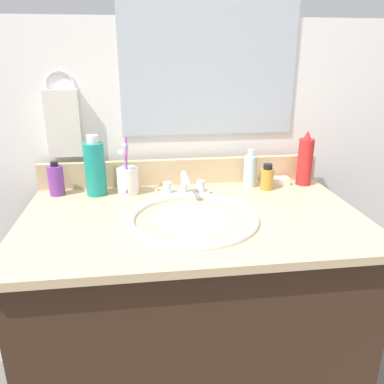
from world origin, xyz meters
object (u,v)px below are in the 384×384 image
object	(u,v)px
hand_towel	(63,124)
faucet	(184,188)
bottle_cream_purple	(56,180)
bottle_spray_red	(305,161)
soap_bar	(280,181)
bottle_mouthwash_teal	(95,168)
bottle_oil_amber	(267,178)
cup_white_ceramic	(128,180)
bottle_gel_clear	(250,170)

from	to	relation	value
hand_towel	faucet	distance (m)	0.46
bottle_cream_purple	bottle_spray_red	world-z (taller)	bottle_spray_red
soap_bar	bottle_mouthwash_teal	bearing A→B (deg)	-178.08
hand_towel	bottle_oil_amber	xyz separation A→B (m)	(0.67, -0.12, -0.18)
cup_white_ceramic	faucet	bearing A→B (deg)	-15.41
faucet	bottle_gel_clear	size ratio (longest dim) A/B	1.23
hand_towel	faucet	world-z (taller)	hand_towel
bottle_oil_amber	soap_bar	distance (m)	0.08
hand_towel	bottle_oil_amber	size ratio (longest dim) A/B	2.47
bottle_gel_clear	bottle_mouthwash_teal	size ratio (longest dim) A/B	0.66
bottle_spray_red	bottle_oil_amber	distance (m)	0.16
soap_bar	bottle_spray_red	bearing A→B (deg)	-7.58
cup_white_ceramic	bottle_oil_amber	bearing A→B (deg)	-2.41
hand_towel	bottle_cream_purple	bearing A→B (deg)	-108.78
cup_white_ceramic	bottle_mouthwash_teal	bearing A→B (deg)	177.36
hand_towel	bottle_mouthwash_teal	xyz separation A→B (m)	(0.10, -0.09, -0.13)
bottle_spray_red	cup_white_ceramic	bearing A→B (deg)	-178.59
faucet	bottle_mouthwash_teal	xyz separation A→B (m)	(-0.28, 0.05, 0.06)
faucet	soap_bar	xyz separation A→B (m)	(0.35, 0.08, -0.02)
bottle_spray_red	bottle_oil_amber	xyz separation A→B (m)	(-0.15, -0.03, -0.05)
bottle_gel_clear	bottle_spray_red	distance (m)	0.20
bottle_cream_purple	cup_white_ceramic	distance (m)	0.23
faucet	bottle_cream_purple	bearing A→B (deg)	170.61
bottle_spray_red	bottle_oil_amber	world-z (taller)	bottle_spray_red
bottle_cream_purple	faucet	bearing A→B (deg)	-9.39
faucet	bottle_cream_purple	world-z (taller)	bottle_cream_purple
hand_towel	bottle_mouthwash_teal	world-z (taller)	hand_towel
hand_towel	bottle_gel_clear	xyz separation A→B (m)	(0.62, -0.08, -0.16)
hand_towel	bottle_oil_amber	world-z (taller)	hand_towel
bottle_cream_purple	bottle_spray_red	xyz separation A→B (m)	(0.85, -0.00, 0.04)
bottle_oil_amber	hand_towel	bearing A→B (deg)	169.94
bottle_cream_purple	cup_white_ceramic	size ratio (longest dim) A/B	0.60
hand_towel	bottle_spray_red	distance (m)	0.83
bottle_gel_clear	cup_white_ceramic	size ratio (longest dim) A/B	0.70
bottle_gel_clear	bottle_spray_red	xyz separation A→B (m)	(0.19, -0.01, 0.03)
hand_towel	soap_bar	size ratio (longest dim) A/B	3.44
bottle_gel_clear	cup_white_ceramic	bearing A→B (deg)	-177.25
bottle_oil_amber	bottle_mouthwash_teal	distance (m)	0.57
hand_towel	bottle_spray_red	bearing A→B (deg)	-5.90
bottle_gel_clear	bottle_oil_amber	bearing A→B (deg)	-39.11
bottle_spray_red	bottle_mouthwash_teal	world-z (taller)	bottle_mouthwash_teal
bottle_cream_purple	soap_bar	xyz separation A→B (m)	(0.76, 0.01, -0.04)
bottle_mouthwash_teal	cup_white_ceramic	xyz separation A→B (m)	(0.10, -0.00, -0.04)
bottle_cream_purple	soap_bar	size ratio (longest dim) A/B	1.76
hand_towel	bottle_cream_purple	xyz separation A→B (m)	(-0.03, -0.08, -0.17)
bottle_mouthwash_teal	bottle_spray_red	bearing A→B (deg)	0.83
bottle_gel_clear	bottle_mouthwash_teal	distance (m)	0.52
cup_white_ceramic	soap_bar	world-z (taller)	cup_white_ceramic
bottle_spray_red	bottle_mouthwash_teal	xyz separation A→B (m)	(-0.72, -0.01, 0.00)
faucet	soap_bar	bearing A→B (deg)	12.27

